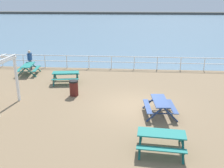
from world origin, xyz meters
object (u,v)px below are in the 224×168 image
(picnic_table_near_left, at_px, (160,104))
(picnic_table_near_right, at_px, (66,75))
(visitor, at_px, (30,59))
(picnic_table_mid_centre, at_px, (28,67))
(litter_bin, at_px, (74,88))
(picnic_table_far_left, at_px, (161,137))

(picnic_table_near_left, relative_size, picnic_table_near_right, 0.94)
(visitor, bearing_deg, picnic_table_mid_centre, -63.16)
(picnic_table_near_right, relative_size, visitor, 1.22)
(visitor, relative_size, litter_bin, 1.75)
(picnic_table_near_right, xyz_separation_m, picnic_table_far_left, (5.74, -7.87, 0.00))
(picnic_table_far_left, relative_size, visitor, 1.15)
(picnic_table_far_left, relative_size, litter_bin, 2.02)
(picnic_table_near_left, xyz_separation_m, picnic_table_far_left, (-0.28, -3.21, 0.00))
(picnic_table_far_left, bearing_deg, picnic_table_mid_centre, 138.15)
(picnic_table_mid_centre, bearing_deg, picnic_table_far_left, -144.11)
(picnic_table_mid_centre, xyz_separation_m, picnic_table_far_left, (9.21, -9.72, 0.00))
(picnic_table_near_left, relative_size, picnic_table_mid_centre, 0.96)
(picnic_table_near_left, relative_size, litter_bin, 2.00)
(picnic_table_far_left, xyz_separation_m, litter_bin, (-4.64, 5.50, -0.10))
(picnic_table_far_left, bearing_deg, visitor, 135.81)
(picnic_table_far_left, distance_m, visitor, 14.48)
(picnic_table_near_right, xyz_separation_m, visitor, (-3.77, 3.03, 0.36))
(picnic_table_near_left, distance_m, litter_bin, 5.43)
(picnic_table_near_left, xyz_separation_m, visitor, (-9.79, 7.69, 0.36))
(picnic_table_near_right, height_order, visitor, visitor)
(picnic_table_mid_centre, bearing_deg, visitor, 6.98)
(picnic_table_near_left, bearing_deg, litter_bin, 60.87)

